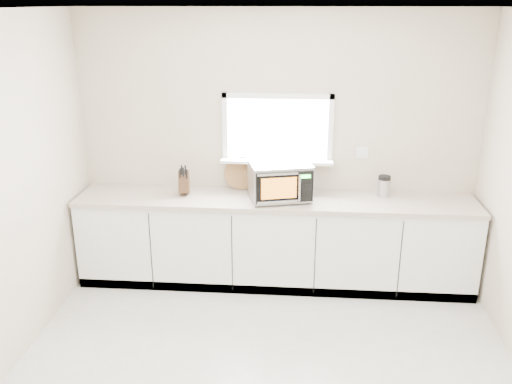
# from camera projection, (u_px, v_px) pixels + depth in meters

# --- Properties ---
(back_wall) EXTENTS (4.00, 0.17, 2.70)m
(back_wall) POSITION_uv_depth(u_px,v_px,m) (277.00, 146.00, 5.46)
(back_wall) COLOR beige
(back_wall) RESTS_ON ground
(cabinets) EXTENTS (3.92, 0.60, 0.88)m
(cabinets) POSITION_uv_depth(u_px,v_px,m) (275.00, 242.00, 5.49)
(cabinets) COLOR white
(cabinets) RESTS_ON ground
(countertop) EXTENTS (3.92, 0.64, 0.04)m
(countertop) POSITION_uv_depth(u_px,v_px,m) (275.00, 200.00, 5.32)
(countertop) COLOR #BBAB9A
(countertop) RESTS_ON cabinets
(microwave) EXTENTS (0.66, 0.57, 0.37)m
(microwave) POSITION_uv_depth(u_px,v_px,m) (280.00, 180.00, 5.23)
(microwave) COLOR black
(microwave) RESTS_ON countertop
(knife_block) EXTENTS (0.13, 0.23, 0.31)m
(knife_block) POSITION_uv_depth(u_px,v_px,m) (184.00, 181.00, 5.38)
(knife_block) COLOR #4A311A
(knife_block) RESTS_ON countertop
(cutting_board) EXTENTS (0.34, 0.08, 0.34)m
(cutting_board) POSITION_uv_depth(u_px,v_px,m) (241.00, 173.00, 5.52)
(cutting_board) COLOR olive
(cutting_board) RESTS_ON countertop
(coffee_grinder) EXTENTS (0.15, 0.15, 0.21)m
(coffee_grinder) POSITION_uv_depth(u_px,v_px,m) (384.00, 186.00, 5.33)
(coffee_grinder) COLOR #A8AAAF
(coffee_grinder) RESTS_ON countertop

